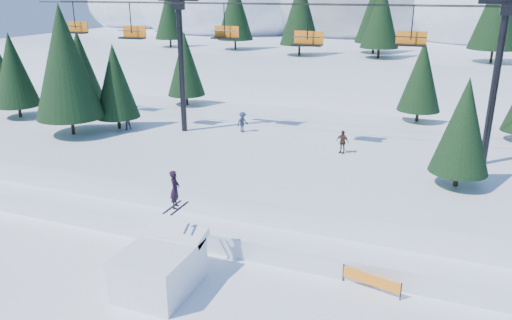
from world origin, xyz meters
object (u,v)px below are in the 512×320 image
(jump_kicker, at_px, (161,266))
(banner_far, at_px, (420,273))
(banner_near, at_px, (371,280))
(chairlift, at_px, (305,49))

(jump_kicker, distance_m, banner_far, 12.21)
(banner_near, bearing_deg, chairlift, 118.61)
(banner_near, relative_size, banner_far, 1.00)
(chairlift, distance_m, banner_far, 17.57)
(jump_kicker, relative_size, banner_far, 1.92)
(jump_kicker, bearing_deg, chairlift, 83.69)
(jump_kicker, xyz_separation_m, chairlift, (1.85, 16.72, 8.15))
(chairlift, height_order, banner_far, chairlift)
(jump_kicker, bearing_deg, banner_near, 19.84)
(banner_near, bearing_deg, banner_far, 34.75)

